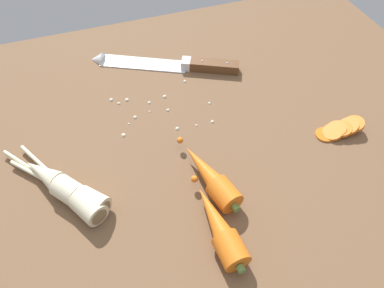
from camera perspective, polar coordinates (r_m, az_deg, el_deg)
name	(u,v)px	position (r cm, az deg, el deg)	size (l,w,h in cm)	color
ground_plane	(189,148)	(70.86, -0.53, -0.65)	(120.00, 90.00, 4.00)	brown
chefs_knife	(161,63)	(86.10, -4.84, 12.50)	(32.54, 18.57, 4.18)	silver
whole_carrot	(210,177)	(61.78, 2.89, -5.21)	(7.34, 17.61, 4.20)	orange
whole_carrot_second	(219,227)	(57.04, 4.32, -12.90)	(5.03, 17.80, 4.20)	orange
parsnip_front	(71,192)	(63.41, -18.39, -7.12)	(15.75, 17.05, 4.00)	beige
parsnip_mid_left	(71,191)	(63.56, -18.47, -6.95)	(13.17, 20.82, 4.00)	beige
parsnip_mid_right	(52,180)	(65.92, -21.17, -5.28)	(13.32, 16.02, 4.00)	beige
carrot_slice_stack	(340,129)	(75.72, 22.17, 2.17)	(9.59, 4.23, 3.05)	orange
mince_crumbs	(151,109)	(75.41, -6.52, 5.55)	(19.95, 14.16, 0.86)	silver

